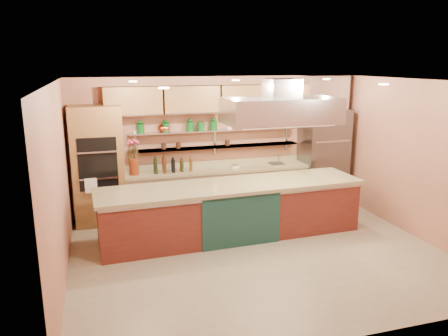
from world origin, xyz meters
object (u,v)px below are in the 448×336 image
object	(u,v)px
flower_vase	(134,167)
kitchen_scale	(235,166)
copper_kettle	(162,128)
green_canister	(201,126)
island	(232,210)
refrigerator	(323,156)

from	to	relation	value
flower_vase	kitchen_scale	bearing A→B (deg)	0.00
copper_kettle	green_canister	size ratio (longest dim) A/B	1.14
island	flower_vase	distance (m)	2.17
kitchen_scale	green_canister	xyz separation A→B (m)	(-0.67, 0.22, 0.83)
island	kitchen_scale	xyz separation A→B (m)	(0.50, 1.35, 0.48)
island	green_canister	distance (m)	2.05
copper_kettle	flower_vase	bearing A→B (deg)	-160.33
island	flower_vase	xyz separation A→B (m)	(-1.59, 1.35, 0.60)
refrigerator	kitchen_scale	xyz separation A→B (m)	(-2.04, 0.01, -0.08)
refrigerator	copper_kettle	size ratio (longest dim) A/B	10.68
kitchen_scale	copper_kettle	xyz separation A→B (m)	(-1.47, 0.22, 0.82)
flower_vase	copper_kettle	size ratio (longest dim) A/B	1.62
green_canister	copper_kettle	bearing A→B (deg)	180.00
island	flower_vase	world-z (taller)	flower_vase
flower_vase	kitchen_scale	xyz separation A→B (m)	(2.08, 0.00, -0.12)
flower_vase	green_canister	size ratio (longest dim) A/B	1.85
green_canister	kitchen_scale	bearing A→B (deg)	-18.10
refrigerator	copper_kettle	bearing A→B (deg)	176.25
refrigerator	copper_kettle	distance (m)	3.60
kitchen_scale	green_canister	size ratio (longest dim) A/B	0.84
copper_kettle	green_canister	world-z (taller)	green_canister
kitchen_scale	refrigerator	bearing A→B (deg)	-14.87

